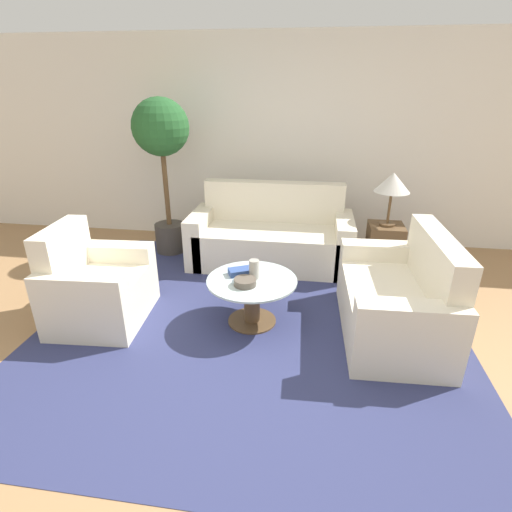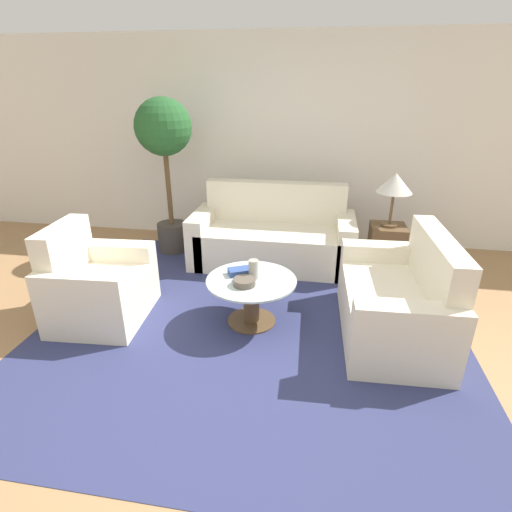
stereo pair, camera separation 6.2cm
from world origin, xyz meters
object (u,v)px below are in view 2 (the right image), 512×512
at_px(potted_plant, 165,145).
at_px(vase, 254,269).
at_px(book_stack, 242,271).
at_px(bowl, 244,282).
at_px(armchair, 96,288).
at_px(loveseat, 400,303).
at_px(sofa_main, 273,238).
at_px(table_lamp, 395,184).
at_px(coffee_table, 251,295).

xyz_separation_m(potted_plant, vase, (1.32, -1.49, -0.82)).
height_order(potted_plant, book_stack, potted_plant).
bearing_deg(bowl, book_stack, 107.28).
height_order(armchair, loveseat, loveseat).
xyz_separation_m(armchair, loveseat, (2.70, 0.16, 0.00)).
xyz_separation_m(armchair, book_stack, (1.32, 0.23, 0.16)).
height_order(bowl, book_stack, bowl).
distance_m(sofa_main, table_lamp, 1.49).
distance_m(loveseat, vase, 1.28).
relative_size(potted_plant, bowl, 9.84).
bearing_deg(loveseat, potted_plant, -121.97).
bearing_deg(armchair, loveseat, -90.18).
bearing_deg(book_stack, loveseat, -28.61).
bearing_deg(potted_plant, book_stack, -49.93).
xyz_separation_m(loveseat, vase, (-1.26, 0.00, 0.22)).
bearing_deg(loveseat, book_stack, -94.78).
height_order(potted_plant, bowl, potted_plant).
distance_m(armchair, bowl, 1.39).
bearing_deg(bowl, sofa_main, 87.75).
relative_size(potted_plant, vase, 10.92).
relative_size(armchair, potted_plant, 0.49).
bearing_deg(coffee_table, book_stack, 138.48).
height_order(loveseat, table_lamp, table_lamp).
relative_size(coffee_table, vase, 4.63).
relative_size(table_lamp, vase, 3.41).
distance_m(armchair, table_lamp, 3.19).
relative_size(coffee_table, book_stack, 3.00).
bearing_deg(coffee_table, potted_plant, 130.66).
bearing_deg(bowl, loveseat, 6.08).
bearing_deg(coffee_table, sofa_main, 89.19).
bearing_deg(coffee_table, vase, 60.77).
bearing_deg(book_stack, armchair, 164.12).
xyz_separation_m(coffee_table, book_stack, (-0.10, 0.09, 0.18)).
distance_m(loveseat, coffee_table, 1.28).
xyz_separation_m(armchair, vase, (1.44, 0.17, 0.22)).
relative_size(armchair, vase, 5.36).
bearing_deg(potted_plant, bowl, -52.28).
height_order(sofa_main, table_lamp, table_lamp).
xyz_separation_m(loveseat, coffee_table, (-1.28, -0.02, -0.02)).
bearing_deg(potted_plant, vase, -48.49).
bearing_deg(table_lamp, book_stack, -139.48).
relative_size(sofa_main, bowl, 9.88).
xyz_separation_m(coffee_table, potted_plant, (-1.30, 1.51, 1.06)).
bearing_deg(table_lamp, potted_plant, 175.67).
height_order(sofa_main, potted_plant, potted_plant).
xyz_separation_m(vase, bowl, (-0.05, -0.14, -0.06)).
height_order(loveseat, potted_plant, potted_plant).
height_order(vase, bowl, vase).
relative_size(sofa_main, vase, 10.96).
bearing_deg(vase, armchair, -173.43).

